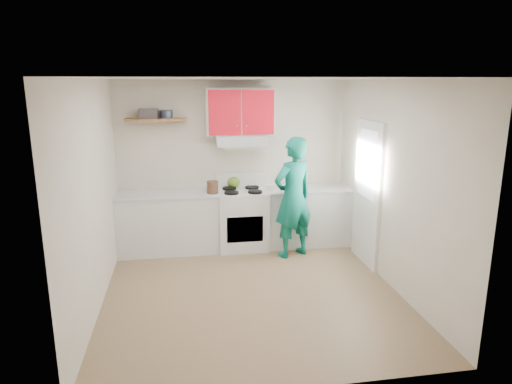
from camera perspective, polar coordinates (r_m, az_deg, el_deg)
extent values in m
plane|color=brown|center=(5.82, -0.59, -12.43)|extent=(3.80, 3.80, 0.00)
cube|color=white|center=(5.22, -0.66, 14.12)|extent=(3.60, 3.80, 0.04)
cube|color=beige|center=(7.22, -2.93, 3.63)|extent=(3.60, 0.04, 2.60)
cube|color=beige|center=(3.59, 4.05, -6.99)|extent=(3.60, 0.04, 2.60)
cube|color=beige|center=(5.41, -19.83, -0.63)|extent=(0.04, 3.80, 2.60)
cube|color=beige|center=(5.91, 16.89, 0.78)|extent=(0.04, 3.80, 2.60)
cube|color=white|center=(6.58, 13.88, -0.20)|extent=(0.05, 0.85, 2.05)
cube|color=white|center=(6.48, 13.88, 3.44)|extent=(0.01, 0.55, 0.95)
cube|color=silver|center=(7.09, -10.97, -3.88)|extent=(1.52, 0.60, 0.90)
cube|color=silver|center=(7.34, 6.31, -3.08)|extent=(1.32, 0.60, 0.90)
cube|color=white|center=(7.11, -1.75, -3.47)|extent=(0.76, 0.65, 0.92)
cube|color=silver|center=(6.95, -1.94, 6.55)|extent=(0.76, 0.44, 0.15)
cube|color=red|center=(6.97, -2.03, 10.08)|extent=(1.02, 0.33, 0.70)
cube|color=brown|center=(6.94, -12.45, 8.93)|extent=(0.90, 0.30, 0.04)
cube|color=#413A3D|center=(6.94, -13.40, 9.61)|extent=(0.27, 0.20, 0.14)
cylinder|color=#333D4C|center=(6.93, -11.24, 9.60)|extent=(0.25, 0.25, 0.12)
ellipsoid|color=#5B7E23|center=(7.19, -2.83, 1.22)|extent=(0.26, 0.26, 0.18)
cylinder|color=#4E3322|center=(6.86, -5.50, 0.52)|extent=(0.18, 0.18, 0.21)
cube|color=olive|center=(7.08, 3.56, 0.19)|extent=(0.27, 0.20, 0.02)
cube|color=#AF1B11|center=(7.25, 8.58, 0.34)|extent=(0.35, 0.31, 0.01)
imported|color=#0B6855|center=(6.68, 4.70, -0.70)|extent=(0.78, 0.66, 1.81)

